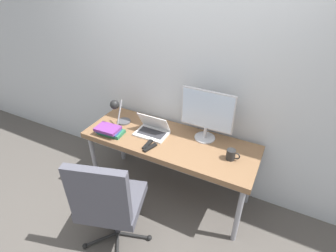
{
  "coord_description": "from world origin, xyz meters",
  "views": [
    {
      "loc": [
        0.96,
        -1.6,
        2.31
      ],
      "look_at": [
        0.0,
        0.29,
        0.93
      ],
      "focal_mm": 28.0,
      "sensor_mm": 36.0,
      "label": 1
    }
  ],
  "objects_px": {
    "desk_lamp": "(118,110)",
    "laptop": "(152,130)",
    "book_stack": "(109,130)",
    "office_chair": "(107,201)",
    "monitor": "(207,113)",
    "mug": "(231,155)",
    "game_controller": "(101,130)"
  },
  "relations": [
    {
      "from": "monitor",
      "to": "office_chair",
      "type": "relative_size",
      "value": 0.5
    },
    {
      "from": "desk_lamp",
      "to": "office_chair",
      "type": "bearing_deg",
      "value": -61.66
    },
    {
      "from": "laptop",
      "to": "monitor",
      "type": "bearing_deg",
      "value": 18.18
    },
    {
      "from": "mug",
      "to": "game_controller",
      "type": "distance_m",
      "value": 1.35
    },
    {
      "from": "monitor",
      "to": "laptop",
      "type": "bearing_deg",
      "value": -161.82
    },
    {
      "from": "laptop",
      "to": "desk_lamp",
      "type": "bearing_deg",
      "value": -174.82
    },
    {
      "from": "monitor",
      "to": "game_controller",
      "type": "height_order",
      "value": "monitor"
    },
    {
      "from": "office_chair",
      "to": "game_controller",
      "type": "relative_size",
      "value": 7.19
    },
    {
      "from": "desk_lamp",
      "to": "office_chair",
      "type": "relative_size",
      "value": 0.31
    },
    {
      "from": "laptop",
      "to": "mug",
      "type": "xyz_separation_m",
      "value": [
        0.84,
        -0.04,
        0.01
      ]
    },
    {
      "from": "game_controller",
      "to": "laptop",
      "type": "bearing_deg",
      "value": 22.86
    },
    {
      "from": "desk_lamp",
      "to": "laptop",
      "type": "bearing_deg",
      "value": 5.18
    },
    {
      "from": "monitor",
      "to": "mug",
      "type": "xyz_separation_m",
      "value": [
        0.32,
        -0.21,
        -0.24
      ]
    },
    {
      "from": "laptop",
      "to": "mug",
      "type": "distance_m",
      "value": 0.84
    },
    {
      "from": "office_chair",
      "to": "book_stack",
      "type": "xyz_separation_m",
      "value": [
        -0.42,
        0.62,
        0.21
      ]
    },
    {
      "from": "monitor",
      "to": "game_controller",
      "type": "relative_size",
      "value": 3.62
    },
    {
      "from": "book_stack",
      "to": "mug",
      "type": "height_order",
      "value": "mug"
    },
    {
      "from": "book_stack",
      "to": "desk_lamp",
      "type": "bearing_deg",
      "value": 91.09
    },
    {
      "from": "desk_lamp",
      "to": "office_chair",
      "type": "distance_m",
      "value": 0.97
    },
    {
      "from": "monitor",
      "to": "game_controller",
      "type": "distance_m",
      "value": 1.12
    },
    {
      "from": "monitor",
      "to": "desk_lamp",
      "type": "height_order",
      "value": "monitor"
    },
    {
      "from": "desk_lamp",
      "to": "monitor",
      "type": "bearing_deg",
      "value": 12.7
    },
    {
      "from": "laptop",
      "to": "mug",
      "type": "relative_size",
      "value": 2.65
    },
    {
      "from": "desk_lamp",
      "to": "book_stack",
      "type": "xyz_separation_m",
      "value": [
        0.0,
        -0.17,
        -0.16
      ]
    },
    {
      "from": "monitor",
      "to": "book_stack",
      "type": "xyz_separation_m",
      "value": [
        -0.91,
        -0.38,
        -0.25
      ]
    },
    {
      "from": "book_stack",
      "to": "monitor",
      "type": "bearing_deg",
      "value": 22.56
    },
    {
      "from": "laptop",
      "to": "book_stack",
      "type": "height_order",
      "value": "laptop"
    },
    {
      "from": "game_controller",
      "to": "monitor",
      "type": "bearing_deg",
      "value": 20.51
    },
    {
      "from": "laptop",
      "to": "office_chair",
      "type": "height_order",
      "value": "office_chair"
    },
    {
      "from": "monitor",
      "to": "game_controller",
      "type": "bearing_deg",
      "value": -159.49
    },
    {
      "from": "book_stack",
      "to": "laptop",
      "type": "bearing_deg",
      "value": 27.92
    },
    {
      "from": "monitor",
      "to": "office_chair",
      "type": "height_order",
      "value": "monitor"
    }
  ]
}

